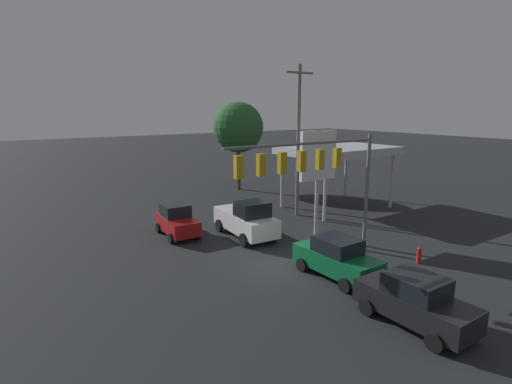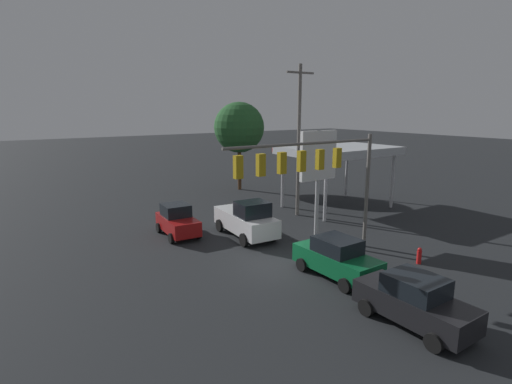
{
  "view_description": "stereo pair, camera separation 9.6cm",
  "coord_description": "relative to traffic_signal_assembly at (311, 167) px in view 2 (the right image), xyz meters",
  "views": [
    {
      "loc": [
        11.67,
        15.45,
        7.95
      ],
      "look_at": [
        0.0,
        -2.0,
        3.5
      ],
      "focal_mm": 28.0,
      "sensor_mm": 36.0,
      "label": 1
    },
    {
      "loc": [
        11.59,
        15.5,
        7.95
      ],
      "look_at": [
        0.0,
        -2.0,
        3.5
      ],
      "focal_mm": 28.0,
      "sensor_mm": 36.0,
      "label": 2
    }
  ],
  "objects": [
    {
      "name": "street_tree",
      "position": [
        -7.22,
        -18.72,
        0.96
      ],
      "size": [
        4.85,
        4.85,
        8.51
      ],
      "color": "#4C331E",
      "rests_on": "ground"
    },
    {
      "name": "utility_pole",
      "position": [
        -5.82,
        -8.03,
        0.66
      ],
      "size": [
        2.4,
        0.26,
        10.96
      ],
      "color": "slate",
      "rests_on": "ground"
    },
    {
      "name": "sedan_far",
      "position": [
        0.5,
        6.47,
        -4.16
      ],
      "size": [
        2.09,
        4.42,
        1.93
      ],
      "rotation": [
        0.0,
        0.0,
        1.58
      ],
      "color": "black",
      "rests_on": "ground"
    },
    {
      "name": "fire_hydrant",
      "position": [
        -4.96,
        2.95,
        -4.67
      ],
      "size": [
        0.24,
        0.24,
        0.88
      ],
      "color": "red",
      "rests_on": "ground"
    },
    {
      "name": "sedan_waiting",
      "position": [
        -0.22,
        1.73,
        -4.16
      ],
      "size": [
        2.12,
        4.43,
        1.93
      ],
      "rotation": [
        0.0,
        0.0,
        1.59
      ],
      "color": "#0C592D",
      "rests_on": "ground"
    },
    {
      "name": "price_sign",
      "position": [
        -3.33,
        -3.17,
        -0.26
      ],
      "size": [
        2.66,
        0.27,
        6.63
      ],
      "color": "#B7B7BC",
      "rests_on": "ground"
    },
    {
      "name": "hatchback_crossing",
      "position": [
        3.62,
        -8.45,
        -4.16
      ],
      "size": [
        2.11,
        3.88,
        1.97
      ],
      "rotation": [
        0.0,
        0.0,
        1.52
      ],
      "color": "maroon",
      "rests_on": "ground"
    },
    {
      "name": "ground_plane",
      "position": [
        1.29,
        -0.95,
        -5.11
      ],
      "size": [
        200.0,
        200.0,
        0.0
      ],
      "primitive_type": "plane",
      "color": "black"
    },
    {
      "name": "gas_station_canopy",
      "position": [
        -10.03,
        -8.17,
        -0.55
      ],
      "size": [
        8.48,
        6.25,
        4.94
      ],
      "color": "#B2B7BC",
      "rests_on": "ground"
    },
    {
      "name": "pickup_parked",
      "position": [
        0.12,
        -5.75,
        -4.0
      ],
      "size": [
        2.53,
        5.32,
        2.4
      ],
      "rotation": [
        0.0,
        0.0,
        1.5
      ],
      "color": "silver",
      "rests_on": "ground"
    },
    {
      "name": "traffic_signal_assembly",
      "position": [
        0.0,
        0.0,
        0.0
      ],
      "size": [
        9.11,
        0.43,
        6.58
      ],
      "color": "slate",
      "rests_on": "ground"
    }
  ]
}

